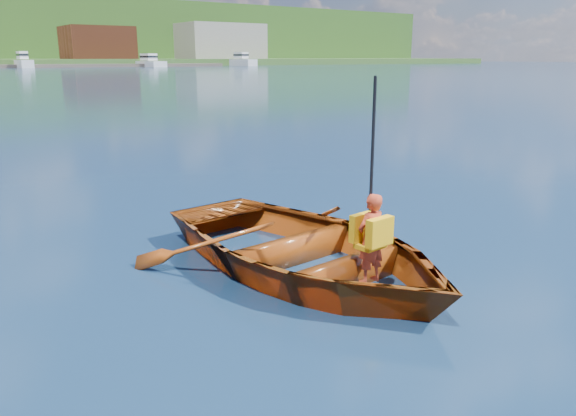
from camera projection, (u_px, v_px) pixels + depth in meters
ground at (395, 255)px, 7.20m from camera, size 600.00×600.00×0.00m
rowboat at (303, 248)px, 6.60m from camera, size 3.46×4.53×0.88m
child_paddler at (371, 236)px, 5.95m from camera, size 0.38×0.37×2.18m
marina_yachts at (1, 62)px, 129.79m from camera, size 141.98×13.25×4.15m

